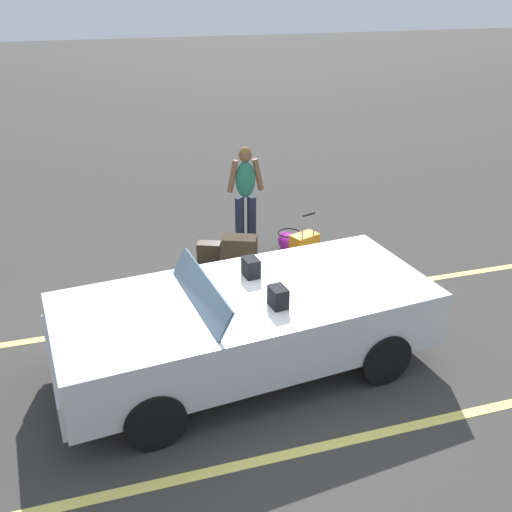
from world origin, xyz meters
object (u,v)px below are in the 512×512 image
(suitcase_large_black, at_px, (240,261))
(traveler_person, at_px, (245,191))
(suitcase_medium_bright, at_px, (304,253))
(suitcase_small_carryon, at_px, (209,258))
(convertible_car, at_px, (229,326))
(duffel_bag, at_px, (289,243))

(suitcase_large_black, height_order, traveler_person, traveler_person)
(traveler_person, bearing_deg, suitcase_medium_bright, 26.61)
(suitcase_small_carryon, bearing_deg, suitcase_medium_bright, -82.87)
(convertible_car, bearing_deg, suitcase_medium_bright, -135.47)
(suitcase_small_carryon, distance_m, traveler_person, 1.38)
(suitcase_medium_bright, bearing_deg, duffel_bag, -22.86)
(convertible_car, height_order, suitcase_medium_bright, convertible_car)
(suitcase_large_black, distance_m, traveler_person, 1.52)
(suitcase_small_carryon, bearing_deg, traveler_person, -20.00)
(suitcase_medium_bright, xyz_separation_m, duffel_bag, (-0.04, -0.75, -0.16))
(convertible_car, distance_m, suitcase_small_carryon, 2.45)
(suitcase_medium_bright, distance_m, duffel_bag, 0.77)
(suitcase_medium_bright, bearing_deg, convertible_car, 120.24)
(suitcase_small_carryon, relative_size, traveler_person, 0.30)
(convertible_car, relative_size, suitcase_small_carryon, 8.59)
(suitcase_large_black, relative_size, suitcase_medium_bright, 0.76)
(suitcase_medium_bright, height_order, duffel_bag, suitcase_medium_bright)
(suitcase_large_black, bearing_deg, traveler_person, 3.17)
(suitcase_small_carryon, relative_size, duffel_bag, 0.78)
(suitcase_small_carryon, bearing_deg, suitcase_large_black, -119.60)
(convertible_car, height_order, suitcase_large_black, convertible_car)
(suitcase_large_black, xyz_separation_m, duffel_bag, (-1.05, -0.82, -0.21))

